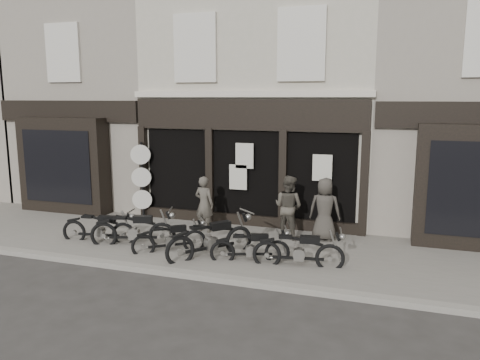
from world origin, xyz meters
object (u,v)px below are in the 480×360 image
(motorcycle_4, at_px, (251,250))
(motorcycle_5, at_px, (299,254))
(motorcycle_1, at_px, (134,233))
(motorcycle_3, at_px, (211,242))
(man_left, at_px, (204,204))
(motorcycle_2, at_px, (170,241))
(man_centre, at_px, (288,207))
(man_right, at_px, (325,209))
(motorcycle_0, at_px, (100,231))
(advert_sign_post, at_px, (142,183))

(motorcycle_4, bearing_deg, motorcycle_5, -19.36)
(motorcycle_1, relative_size, motorcycle_3, 1.11)
(motorcycle_3, relative_size, man_left, 1.21)
(motorcycle_2, bearing_deg, man_centre, 2.25)
(motorcycle_2, bearing_deg, motorcycle_1, 135.79)
(man_right, bearing_deg, motorcycle_0, 16.81)
(motorcycle_5, bearing_deg, man_centre, 100.22)
(motorcycle_0, relative_size, motorcycle_4, 1.13)
(man_centre, bearing_deg, advert_sign_post, 11.79)
(motorcycle_2, relative_size, motorcycle_3, 0.83)
(motorcycle_0, xyz_separation_m, man_centre, (4.76, 1.95, 0.59))
(motorcycle_2, distance_m, man_centre, 3.36)
(motorcycle_5, relative_size, man_centre, 1.21)
(motorcycle_4, relative_size, man_right, 1.07)
(motorcycle_1, height_order, motorcycle_4, motorcycle_1)
(motorcycle_2, relative_size, man_centre, 0.94)
(motorcycle_1, distance_m, motorcycle_4, 3.29)
(motorcycle_5, bearing_deg, motorcycle_3, 170.64)
(motorcycle_0, height_order, motorcycle_5, motorcycle_5)
(man_centre, distance_m, advert_sign_post, 4.95)
(motorcycle_1, relative_size, motorcycle_5, 1.03)
(motorcycle_4, bearing_deg, man_centre, 59.31)
(motorcycle_2, height_order, man_left, man_left)
(motorcycle_0, relative_size, motorcycle_5, 0.99)
(motorcycle_0, bearing_deg, man_left, 27.30)
(motorcycle_4, xyz_separation_m, motorcycle_5, (1.17, -0.00, 0.04))
(motorcycle_1, xyz_separation_m, man_right, (4.70, 1.98, 0.55))
(motorcycle_1, bearing_deg, motorcycle_4, -21.20)
(motorcycle_0, bearing_deg, motorcycle_3, -11.75)
(motorcycle_4, height_order, man_left, man_left)
(man_right, bearing_deg, man_centre, 1.17)
(motorcycle_3, bearing_deg, advert_sign_post, 92.27)
(man_left, bearing_deg, advert_sign_post, -8.17)
(motorcycle_1, bearing_deg, motorcycle_2, -25.82)
(motorcycle_5, bearing_deg, motorcycle_1, 168.40)
(motorcycle_1, height_order, motorcycle_2, motorcycle_1)
(motorcycle_0, bearing_deg, motorcycle_2, -12.44)
(advert_sign_post, bearing_deg, motorcycle_0, -110.68)
(motorcycle_2, distance_m, man_right, 4.20)
(man_right, bearing_deg, motorcycle_4, 54.27)
(motorcycle_2, height_order, advert_sign_post, advert_sign_post)
(motorcycle_2, distance_m, motorcycle_3, 1.14)
(motorcycle_0, distance_m, motorcycle_1, 1.05)
(motorcycle_3, bearing_deg, motorcycle_5, -49.84)
(motorcycle_3, height_order, man_right, man_right)
(motorcycle_1, distance_m, advert_sign_post, 2.91)
(motorcycle_1, xyz_separation_m, man_left, (1.29, 1.70, 0.50))
(motorcycle_0, bearing_deg, man_right, 10.08)
(motorcycle_5, bearing_deg, man_left, 139.94)
(motorcycle_3, xyz_separation_m, motorcycle_5, (2.18, -0.00, -0.05))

